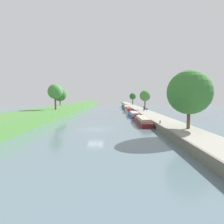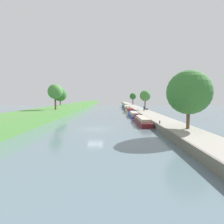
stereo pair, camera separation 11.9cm
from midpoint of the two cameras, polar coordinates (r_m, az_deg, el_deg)
ground_plane at (r=29.95m, az=-5.10°, el=-5.22°), size 160.00×160.00×0.00m
left_grassy_bank at (r=34.12m, az=-29.23°, el=-2.78°), size 8.10×260.00×2.12m
right_towpath at (r=31.13m, az=17.79°, el=-4.15°), size 4.39×260.00×0.97m
stone_quay at (r=30.52m, az=13.62°, el=-4.18°), size 0.25×260.00×1.02m
narrowboat_maroon at (r=36.52m, az=9.21°, el=-2.59°), size 1.90×12.56×1.86m
narrowboat_blue at (r=49.30m, az=6.75°, el=-0.76°), size 2.10×11.97×2.00m
narrowboat_cream at (r=62.20m, az=5.49°, el=0.43°), size 2.16×12.41×2.17m
narrowboat_navy at (r=76.75m, az=4.56°, el=1.28°), size 2.16×14.13×2.24m
narrowboat_teal at (r=91.71m, az=3.87°, el=1.80°), size 2.06×14.12×2.11m
tree_rightbank_near at (r=26.10m, az=22.78°, el=5.59°), size 5.72×5.72×7.62m
tree_rightbank_midnear at (r=62.04m, az=10.25°, el=4.93°), size 3.55×3.55×6.35m
tree_rightbank_midfar at (r=101.78m, az=6.51°, el=4.81°), size 3.55×3.55×6.33m
tree_leftbank_downstream at (r=46.23m, az=-17.07°, el=6.01°), size 3.50×3.50×6.05m
tree_leftbank_upstream at (r=70.85m, az=-15.69°, el=5.17°), size 4.79×4.79×6.27m
person_walking at (r=55.27m, az=9.91°, el=1.17°), size 0.34×0.34×1.66m
mooring_bollard_near at (r=30.06m, az=14.64°, el=-3.02°), size 0.16×0.16×0.45m
mooring_bollard_far at (r=98.24m, az=4.77°, el=2.34°), size 0.16×0.16×0.45m
park_bench at (r=61.51m, az=10.77°, el=1.02°), size 0.44×1.50×0.47m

